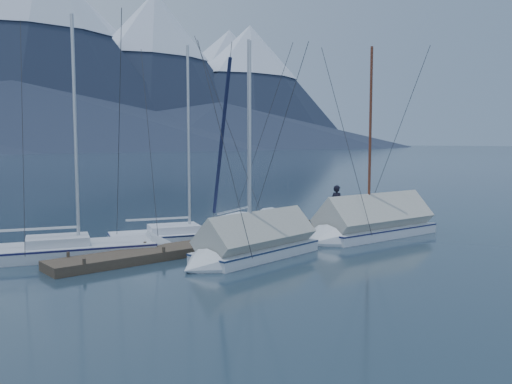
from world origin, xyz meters
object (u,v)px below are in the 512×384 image
person (337,204)px  sailboat_open_mid (201,236)px  sailboat_covered_near (366,227)px  sailboat_covered_far (248,248)px  sailboat_open_left (93,250)px  sailboat_open_right (253,225)px

person → sailboat_open_mid: bearing=72.2°
sailboat_open_mid → sailboat_covered_near: sailboat_covered_near is taller
sailboat_open_mid → sailboat_covered_far: bearing=-101.2°
sailboat_open_left → sailboat_open_mid: 4.95m
sailboat_open_left → sailboat_covered_far: sailboat_open_left is taller
sailboat_open_mid → sailboat_covered_far: size_ratio=1.06×
sailboat_open_right → sailboat_covered_far: size_ratio=1.16×
sailboat_covered_near → sailboat_covered_far: size_ratio=1.08×
sailboat_covered_near → sailboat_covered_far: 7.08m
sailboat_covered_near → person: sailboat_covered_near is taller
sailboat_open_left → sailboat_open_mid: bearing=-0.8°
sailboat_open_mid → sailboat_open_right: sailboat_open_right is taller
sailboat_open_left → sailboat_covered_far: 6.05m
sailboat_open_left → sailboat_open_right: size_ratio=0.98×
sailboat_open_mid → sailboat_covered_near: size_ratio=0.98×
sailboat_covered_near → person: (0.78, 2.47, 0.80)m
sailboat_open_left → sailboat_open_right: sailboat_open_right is taller
sailboat_open_right → sailboat_covered_far: (-4.81, -5.46, 0.25)m
sailboat_open_mid → sailboat_open_left: bearing=179.2°
sailboat_covered_near → sailboat_open_left: bearing=158.7°
sailboat_open_right → sailboat_covered_near: sailboat_open_right is taller
sailboat_covered_far → sailboat_open_mid: bearing=78.8°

